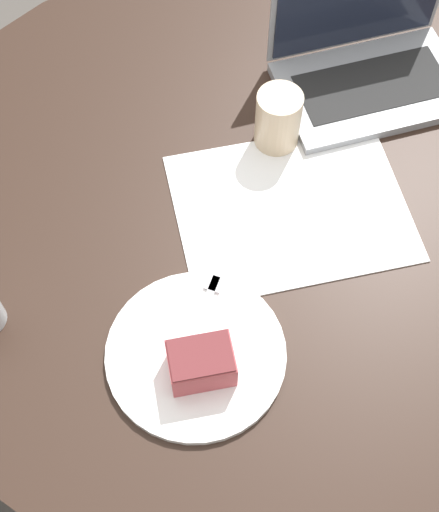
{
  "coord_description": "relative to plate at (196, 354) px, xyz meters",
  "views": [
    {
      "loc": [
        -0.36,
        -0.58,
        1.76
      ],
      "look_at": [
        -0.1,
        -0.11,
        0.81
      ],
      "focal_mm": 50.0,
      "sensor_mm": 36.0,
      "label": 1
    }
  ],
  "objects": [
    {
      "name": "plate",
      "position": [
        0.0,
        0.0,
        0.0
      ],
      "size": [
        0.27,
        0.27,
        0.01
      ],
      "color": "white",
      "rests_on": "dining_table"
    },
    {
      "name": "cake_slice",
      "position": [
        -0.01,
        -0.03,
        0.04
      ],
      "size": [
        0.11,
        0.09,
        0.06
      ],
      "rotation": [
        0.0,
        0.0,
        2.82
      ],
      "color": "#B74C51",
      "rests_on": "plate"
    },
    {
      "name": "paper_document",
      "position": [
        0.26,
        0.15,
        -0.0
      ],
      "size": [
        0.45,
        0.39,
        0.0
      ],
      "rotation": [
        0.0,
        0.0,
        -0.29
      ],
      "color": "white",
      "rests_on": "dining_table"
    },
    {
      "name": "laptop",
      "position": [
        0.53,
        0.33,
        0.03
      ],
      "size": [
        0.37,
        0.29,
        0.21
      ],
      "rotation": [
        0.0,
        0.0,
        2.92
      ],
      "color": "gray",
      "rests_on": "dining_table"
    },
    {
      "name": "coffee_glass",
      "position": [
        0.31,
        0.29,
        0.05
      ],
      "size": [
        0.08,
        0.08,
        0.11
      ],
      "color": "#C6AD89",
      "rests_on": "dining_table"
    },
    {
      "name": "dining_table",
      "position": [
        0.2,
        0.22,
        -0.15
      ],
      "size": [
        1.21,
        1.21,
        0.77
      ],
      "color": "black",
      "rests_on": "ground_plane"
    },
    {
      "name": "fork",
      "position": [
        0.04,
        0.05,
        0.01
      ],
      "size": [
        0.14,
        0.13,
        0.0
      ],
      "rotation": [
        0.0,
        0.0,
        7.0
      ],
      "color": "silver",
      "rests_on": "plate"
    },
    {
      "name": "ground_plane",
      "position": [
        0.2,
        0.22,
        -0.77
      ],
      "size": [
        12.0,
        12.0,
        0.0
      ],
      "primitive_type": "plane",
      "color": "#4C4742"
    }
  ]
}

